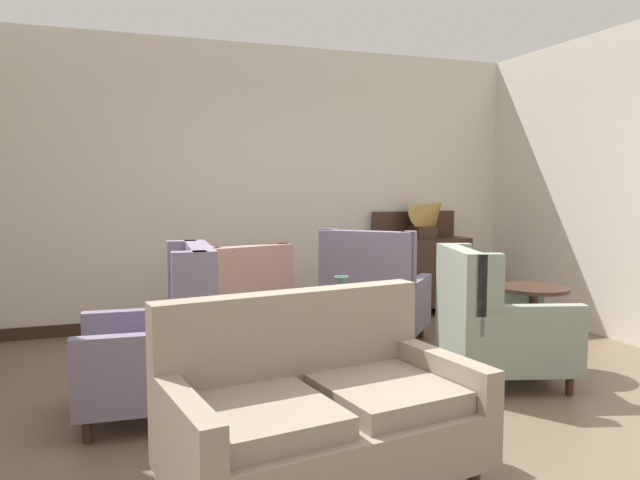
{
  "coord_description": "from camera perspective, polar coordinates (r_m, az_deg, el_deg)",
  "views": [
    {
      "loc": [
        -1.73,
        -3.46,
        1.46
      ],
      "look_at": [
        -0.14,
        0.9,
        1.04
      ],
      "focal_mm": 34.08,
      "sensor_mm": 36.0,
      "label": 1
    }
  ],
  "objects": [
    {
      "name": "ground",
      "position": [
        4.13,
        6.34,
        -15.6
      ],
      "size": [
        8.06,
        8.06,
        0.0
      ],
      "primitive_type": "plane",
      "color": "brown"
    },
    {
      "name": "wall_back",
      "position": [
        6.56,
        -4.76,
        5.17
      ],
      "size": [
        5.92,
        0.08,
        2.94
      ],
      "primitive_type": "cube",
      "color": "silver",
      "rests_on": "ground"
    },
    {
      "name": "wall_right",
      "position": [
        6.32,
        26.93,
        4.64
      ],
      "size": [
        0.08,
        4.02,
        2.94
      ],
      "primitive_type": "cube",
      "color": "silver",
      "rests_on": "ground"
    },
    {
      "name": "baseboard_back",
      "position": [
        6.66,
        -4.54,
        -7.05
      ],
      "size": [
        5.76,
        0.03,
        0.12
      ],
      "primitive_type": "cube",
      "color": "#382319",
      "rests_on": "ground"
    },
    {
      "name": "coffee_table",
      "position": [
        4.39,
        1.06,
        -9.09
      ],
      "size": [
        0.84,
        0.84,
        0.47
      ],
      "color": "#382319",
      "rests_on": "ground"
    },
    {
      "name": "porcelain_vase",
      "position": [
        4.31,
        2.04,
        -6.02
      ],
      "size": [
        0.16,
        0.16,
        0.35
      ],
      "color": "#4C7A66",
      "rests_on": "coffee_table"
    },
    {
      "name": "settee",
      "position": [
        3.0,
        -0.13,
        -15.76
      ],
      "size": [
        1.56,
        1.03,
        0.92
      ],
      "rotation": [
        0.0,
        0.0,
        0.15
      ],
      "color": "gray",
      "rests_on": "ground"
    },
    {
      "name": "armchair_near_window",
      "position": [
        4.74,
        16.11,
        -7.69
      ],
      "size": [
        1.05,
        1.03,
        1.0
      ],
      "rotation": [
        0.0,
        0.0,
        7.56
      ],
      "color": "gray",
      "rests_on": "ground"
    },
    {
      "name": "armchair_far_left",
      "position": [
        5.56,
        5.14,
        -5.5
      ],
      "size": [
        1.21,
        1.22,
        1.07
      ],
      "rotation": [
        0.0,
        0.0,
        2.41
      ],
      "color": "slate",
      "rests_on": "ground"
    },
    {
      "name": "armchair_near_sideboard",
      "position": [
        4.04,
        -14.64,
        -9.54
      ],
      "size": [
        0.88,
        0.88,
        1.08
      ],
      "rotation": [
        0.0,
        0.0,
        4.64
      ],
      "color": "slate",
      "rests_on": "ground"
    },
    {
      "name": "armchair_back_corner",
      "position": [
        5.43,
        -7.75,
        -5.97
      ],
      "size": [
        0.95,
        0.98,
        0.96
      ],
      "rotation": [
        0.0,
        0.0,
        3.43
      ],
      "color": "tan",
      "rests_on": "ground"
    },
    {
      "name": "side_table",
      "position": [
        5.17,
        19.37,
        -6.99
      ],
      "size": [
        0.55,
        0.55,
        0.66
      ],
      "color": "#382319",
      "rests_on": "ground"
    },
    {
      "name": "sideboard",
      "position": [
        7.01,
        9.49,
        -2.83
      ],
      "size": [
        1.06,
        0.43,
        1.17
      ],
      "color": "#382319",
      "rests_on": "ground"
    },
    {
      "name": "gramophone",
      "position": [
        6.89,
        10.34,
        2.45
      ],
      "size": [
        0.54,
        0.61,
        0.57
      ],
      "color": "#382319",
      "rests_on": "sideboard"
    }
  ]
}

